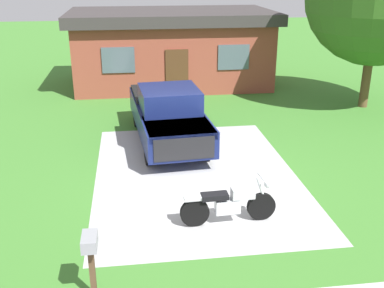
{
  "coord_description": "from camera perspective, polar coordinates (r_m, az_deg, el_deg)",
  "views": [
    {
      "loc": [
        -1.66,
        -11.58,
        5.48
      ],
      "look_at": [
        -0.09,
        0.09,
        0.9
      ],
      "focal_mm": 43.05,
      "sensor_mm": 36.0,
      "label": 1
    }
  ],
  "objects": [
    {
      "name": "ground_plane",
      "position": [
        12.92,
        0.47,
        -3.84
      ],
      "size": [
        80.0,
        80.0,
        0.0
      ],
      "primitive_type": "plane",
      "color": "#3D7A2C"
    },
    {
      "name": "driveway_pad",
      "position": [
        12.92,
        0.47,
        -3.83
      ],
      "size": [
        5.55,
        7.9,
        0.01
      ],
      "primitive_type": "cube",
      "color": "#ACACAC",
      "rests_on": "ground"
    },
    {
      "name": "motorcycle",
      "position": [
        10.46,
        4.63,
        -7.4
      ],
      "size": [
        2.21,
        0.7,
        1.09
      ],
      "color": "black",
      "rests_on": "ground"
    },
    {
      "name": "pickup_truck",
      "position": [
        15.16,
        -3.06,
        3.85
      ],
      "size": [
        2.43,
        5.76,
        1.9
      ],
      "color": "black",
      "rests_on": "ground"
    },
    {
      "name": "mailbox",
      "position": [
        8.18,
        -12.48,
        -12.71
      ],
      "size": [
        0.26,
        0.48,
        1.26
      ],
      "color": "#4C3823",
      "rests_on": "ground"
    },
    {
      "name": "neighbor_house",
      "position": [
        22.79,
        -2.56,
        11.91
      ],
      "size": [
        9.6,
        5.6,
        3.5
      ],
      "color": "brown",
      "rests_on": "ground"
    }
  ]
}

